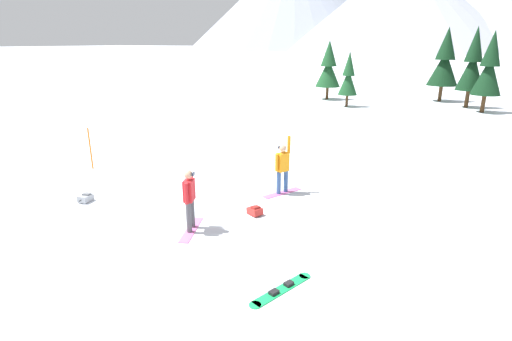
{
  "coord_description": "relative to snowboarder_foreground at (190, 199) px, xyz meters",
  "views": [
    {
      "loc": [
        7.6,
        -7.7,
        5.02
      ],
      "look_at": [
        1.98,
        3.34,
        1.0
      ],
      "focal_mm": 28.01,
      "sensor_mm": 36.0,
      "label": 1
    }
  ],
  "objects": [
    {
      "name": "ground_plane",
      "position": [
        -1.41,
        -0.47,
        -0.93
      ],
      "size": [
        800.0,
        800.0,
        0.0
      ],
      "primitive_type": "plane",
      "color": "silver"
    },
    {
      "name": "loose_snowboard_far_spare",
      "position": [
        3.38,
        -1.46,
        -0.91
      ],
      "size": [
        0.84,
        1.75,
        0.09
      ],
      "color": "#19B259",
      "rests_on": "ground_plane"
    },
    {
      "name": "peak_north_spur",
      "position": [
        -26.21,
        214.5,
        23.23
      ],
      "size": [
        113.58,
        113.58,
        46.24
      ],
      "color": "#9EA3B2",
      "rests_on": "ground_plane"
    },
    {
      "name": "backpack_grey",
      "position": [
        -4.31,
        0.14,
        -0.81
      ],
      "size": [
        0.39,
        0.55,
        0.28
      ],
      "color": "gray",
      "rests_on": "ground_plane"
    },
    {
      "name": "snowboarder_midground",
      "position": [
        1.13,
        3.76,
        0.01
      ],
      "size": [
        0.93,
        1.5,
        2.0
      ],
      "color": "pink",
      "rests_on": "ground_plane"
    },
    {
      "name": "backpack_red",
      "position": [
        1.11,
        1.72,
        -0.8
      ],
      "size": [
        0.56,
        0.5,
        0.3
      ],
      "color": "red",
      "rests_on": "ground_plane"
    },
    {
      "name": "pine_tree_young",
      "position": [
        4.56,
        30.61,
        2.45
      ],
      "size": [
        2.53,
        2.53,
        6.2
      ],
      "color": "#472D19",
      "rests_on": "ground_plane"
    },
    {
      "name": "pine_tree_slender",
      "position": [
        -4.64,
        27.32,
        1.87
      ],
      "size": [
        2.2,
        2.2,
        5.14
      ],
      "color": "#472D19",
      "rests_on": "ground_plane"
    },
    {
      "name": "snowboarder_foreground",
      "position": [
        0.0,
        0.0,
        0.0
      ],
      "size": [
        0.81,
        1.58,
        1.76
      ],
      "color": "pink",
      "rests_on": "ground_plane"
    },
    {
      "name": "pine_tree_tall",
      "position": [
        -1.93,
        23.9,
        1.4
      ],
      "size": [
        1.51,
        1.51,
        4.29
      ],
      "color": "#472D19",
      "rests_on": "ground_plane"
    },
    {
      "name": "pine_tree_broad",
      "position": [
        7.74,
        25.71,
        2.24
      ],
      "size": [
        2.04,
        2.04,
        5.83
      ],
      "color": "#472D19",
      "rests_on": "ground_plane"
    },
    {
      "name": "pine_tree_short",
      "position": [
        6.67,
        27.76,
        2.42
      ],
      "size": [
        2.04,
        2.04,
        6.16
      ],
      "color": "#472D19",
      "rests_on": "ground_plane"
    },
    {
      "name": "trail_marker_pole",
      "position": [
        -6.98,
        2.8,
        -0.07
      ],
      "size": [
        0.06,
        0.06,
        1.71
      ],
      "primitive_type": "cylinder",
      "color": "orange",
      "rests_on": "ground_plane"
    }
  ]
}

